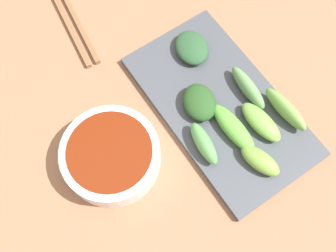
% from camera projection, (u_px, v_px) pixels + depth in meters
% --- Properties ---
extents(tabletop, '(2.10, 2.10, 0.02)m').
position_uv_depth(tabletop, '(183.00, 126.00, 0.61)').
color(tabletop, '#9A6E4E').
rests_on(tabletop, ground).
extents(sauce_bowl, '(0.14, 0.14, 0.05)m').
position_uv_depth(sauce_bowl, '(111.00, 156.00, 0.56)').
color(sauce_bowl, white).
rests_on(sauce_bowl, tabletop).
extents(serving_plate, '(0.17, 0.31, 0.01)m').
position_uv_depth(serving_plate, '(220.00, 106.00, 0.61)').
color(serving_plate, '#474D54').
rests_on(serving_plate, tabletop).
extents(broccoli_stalk_0, '(0.02, 0.08, 0.03)m').
position_uv_depth(broccoli_stalk_0, '(285.00, 109.00, 0.58)').
color(broccoli_stalk_0, '#77AD50').
rests_on(broccoli_stalk_0, serving_plate).
extents(broccoli_leafy_1, '(0.06, 0.07, 0.02)m').
position_uv_depth(broccoli_leafy_1, '(192.00, 48.00, 0.63)').
color(broccoli_leafy_1, '#2B5732').
rests_on(broccoli_leafy_1, serving_plate).
extents(broccoli_leafy_2, '(0.06, 0.07, 0.03)m').
position_uv_depth(broccoli_leafy_2, '(200.00, 102.00, 0.59)').
color(broccoli_leafy_2, '#285323').
rests_on(broccoli_leafy_2, serving_plate).
extents(broccoli_stalk_3, '(0.03, 0.08, 0.03)m').
position_uv_depth(broccoli_stalk_3, '(248.00, 88.00, 0.60)').
color(broccoli_stalk_3, '#669F5A').
rests_on(broccoli_stalk_3, serving_plate).
extents(broccoli_stalk_4, '(0.03, 0.09, 0.02)m').
position_uv_depth(broccoli_stalk_4, '(234.00, 128.00, 0.58)').
color(broccoli_stalk_4, '#62B140').
rests_on(broccoli_stalk_4, serving_plate).
extents(broccoli_stalk_5, '(0.04, 0.07, 0.02)m').
position_uv_depth(broccoli_stalk_5, '(260.00, 161.00, 0.56)').
color(broccoli_stalk_5, '#79B345').
rests_on(broccoli_stalk_5, serving_plate).
extents(broccoli_stalk_6, '(0.03, 0.07, 0.03)m').
position_uv_depth(broccoli_stalk_6, '(206.00, 142.00, 0.56)').
color(broccoli_stalk_6, '#5CAD57').
rests_on(broccoli_stalk_6, serving_plate).
extents(broccoli_stalk_7, '(0.04, 0.08, 0.02)m').
position_uv_depth(broccoli_stalk_7, '(261.00, 122.00, 0.58)').
color(broccoli_stalk_7, '#76AF4A').
rests_on(broccoli_stalk_7, serving_plate).
extents(chopsticks, '(0.05, 0.23, 0.01)m').
position_uv_depth(chopsticks, '(67.00, 12.00, 0.67)').
color(chopsticks, brown).
rests_on(chopsticks, tabletop).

